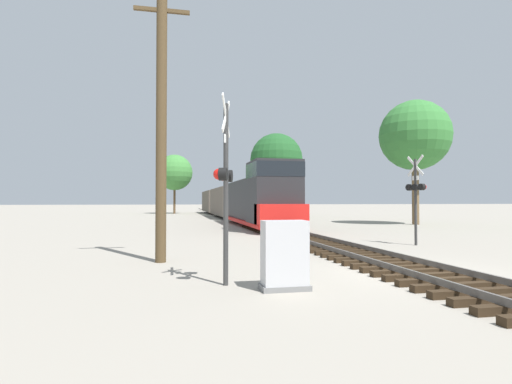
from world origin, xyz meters
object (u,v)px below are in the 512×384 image
(tree_mid_background, at_px, (276,160))
(freight_train, at_px, (230,202))
(crossing_signal_near, at_px, (225,180))
(tree_far_right, at_px, (415,136))
(tree_deep_background, at_px, (175,173))
(crossing_signal_far, at_px, (416,191))
(relay_cabinet, at_px, (285,256))
(utility_pole, at_px, (161,123))

(tree_mid_background, bearing_deg, freight_train, -156.79)
(freight_train, distance_m, tree_mid_background, 8.36)
(crossing_signal_near, height_order, tree_far_right, tree_far_right)
(tree_deep_background, bearing_deg, tree_mid_background, -51.24)
(crossing_signal_far, xyz_separation_m, tree_mid_background, (1.77, 31.31, 4.59))
(relay_cabinet, xyz_separation_m, tree_mid_background, (10.01, 38.70, 6.26))
(crossing_signal_near, distance_m, utility_pole, 4.67)
(freight_train, distance_m, tree_deep_background, 19.34)
(relay_cabinet, distance_m, tree_mid_background, 40.46)
(tree_far_right, distance_m, tree_mid_background, 18.98)
(crossing_signal_far, height_order, tree_deep_background, tree_deep_background)
(relay_cabinet, bearing_deg, crossing_signal_near, 149.25)
(crossing_signal_near, distance_m, tree_deep_background, 53.30)
(crossing_signal_near, bearing_deg, crossing_signal_far, 142.85)
(freight_train, height_order, tree_mid_background, tree_mid_background)
(crossing_signal_near, bearing_deg, tree_far_right, 155.51)
(utility_pole, bearing_deg, tree_deep_background, 89.26)
(crossing_signal_near, xyz_separation_m, tree_deep_background, (-0.94, 53.16, 3.83))
(relay_cabinet, xyz_separation_m, utility_pole, (-2.84, 4.65, 3.75))
(relay_cabinet, distance_m, utility_pole, 6.61)
(tree_deep_background, bearing_deg, tree_far_right, -59.01)
(tree_mid_background, bearing_deg, tree_far_right, -66.99)
(freight_train, relative_size, tree_far_right, 4.53)
(relay_cabinet, distance_m, tree_far_right, 28.27)
(tree_deep_background, bearing_deg, crossing_signal_near, -88.98)
(tree_deep_background, bearing_deg, relay_cabinet, -87.67)
(crossing_signal_far, bearing_deg, tree_mid_background, -17.52)
(crossing_signal_far, bearing_deg, tree_far_right, -47.85)
(tree_mid_background, height_order, tree_deep_background, tree_mid_background)
(crossing_signal_far, distance_m, utility_pole, 11.59)
(crossing_signal_far, xyz_separation_m, tree_far_right, (9.19, 13.85, 5.01))
(relay_cabinet, bearing_deg, utility_pole, 121.36)
(crossing_signal_far, bearing_deg, tree_deep_background, -1.64)
(freight_train, relative_size, crossing_signal_near, 10.55)
(tree_far_right, distance_m, tree_deep_background, 38.12)
(freight_train, distance_m, utility_pole, 32.27)
(utility_pole, bearing_deg, freight_train, 77.85)
(crossing_signal_far, distance_m, tree_far_right, 17.36)
(freight_train, bearing_deg, tree_mid_background, 23.21)
(freight_train, height_order, tree_far_right, tree_far_right)
(utility_pole, distance_m, tree_mid_background, 36.48)
(relay_cabinet, relative_size, tree_far_right, 0.15)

